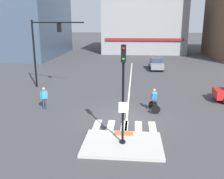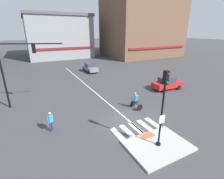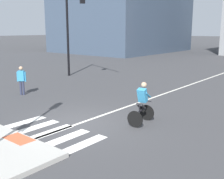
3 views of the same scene
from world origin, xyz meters
TOP-DOWN VIEW (x-y plane):
  - ground_plane at (0.00, 0.00)m, footprint 300.00×300.00m
  - traffic_island at (0.00, -3.89)m, footprint 4.19×3.02m
  - tactile_pad_front at (0.00, -2.73)m, footprint 1.10×0.60m
  - signal_pole at (0.00, -3.90)m, footprint 0.44×0.38m
  - crosswalk_stripe_a at (-1.75, -1.34)m, footprint 0.44×1.80m
  - crosswalk_stripe_b at (-0.87, -1.34)m, footprint 0.44×1.80m
  - crosswalk_stripe_c at (0.00, -1.34)m, footprint 0.44×1.80m
  - crosswalk_stripe_d at (0.87, -1.34)m, footprint 0.44×1.80m
  - crosswalk_stripe_e at (1.75, -1.34)m, footprint 0.44×1.80m
  - lane_centre_line at (0.10, 10.00)m, footprint 0.14×28.00m
  - traffic_light_mast at (-8.18, 7.33)m, footprint 5.56×2.36m
  - building_corner_left at (-22.37, 31.87)m, footprint 17.07×20.69m
  - building_corner_right at (2.21, 44.09)m, footprint 17.38×20.62m
  - car_grey_eastbound_distant at (3.49, 18.59)m, footprint 1.91×4.13m
  - cyclist at (2.03, 1.60)m, footprint 0.80×1.17m
  - pedestrian_at_curb_left at (-6.14, 1.38)m, footprint 0.47×0.39m

SIDE VIEW (x-z plane):
  - ground_plane at x=0.00m, z-range 0.00..0.00m
  - crosswalk_stripe_a at x=-1.75m, z-range 0.00..0.01m
  - crosswalk_stripe_b at x=-0.87m, z-range 0.00..0.01m
  - crosswalk_stripe_c at x=0.00m, z-range 0.00..0.01m
  - crosswalk_stripe_d at x=0.87m, z-range 0.00..0.01m
  - crosswalk_stripe_e at x=1.75m, z-range 0.00..0.01m
  - lane_centre_line at x=0.10m, z-range 0.00..0.01m
  - traffic_island at x=0.00m, z-range 0.00..0.15m
  - tactile_pad_front at x=0.00m, z-range 0.15..0.16m
  - car_grey_eastbound_distant at x=3.49m, z-range -0.01..1.63m
  - cyclist at x=2.03m, z-range 0.03..1.71m
  - pedestrian_at_curb_left at x=-6.14m, z-range 0.15..1.82m
  - signal_pole at x=0.00m, z-range 0.67..5.82m
  - traffic_light_mast at x=-8.18m, z-range 1.10..7.67m
  - building_corner_right at x=2.21m, z-range 0.02..11.81m
  - building_corner_left at x=-22.37m, z-range 0.02..19.21m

